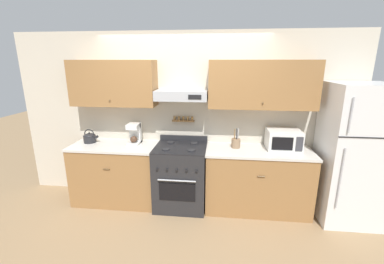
# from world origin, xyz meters

# --- Properties ---
(ground_plane) EXTENTS (16.00, 16.00, 0.00)m
(ground_plane) POSITION_xyz_m (0.00, 0.00, 0.00)
(ground_plane) COLOR #937551
(wall_back) EXTENTS (5.20, 0.46, 2.55)m
(wall_back) POSITION_xyz_m (0.05, 0.61, 1.47)
(wall_back) COLOR beige
(wall_back) RESTS_ON ground_plane
(counter_left) EXTENTS (1.28, 0.66, 0.92)m
(counter_left) POSITION_xyz_m (-1.01, 0.33, 0.46)
(counter_left) COLOR olive
(counter_left) RESTS_ON ground_plane
(counter_right) EXTENTS (1.49, 0.66, 0.92)m
(counter_right) POSITION_xyz_m (1.12, 0.33, 0.46)
(counter_right) COLOR olive
(counter_right) RESTS_ON ground_plane
(stove_range) EXTENTS (0.74, 0.71, 1.01)m
(stove_range) POSITION_xyz_m (0.00, 0.30, 0.47)
(stove_range) COLOR #232326
(stove_range) RESTS_ON ground_plane
(refrigerator) EXTENTS (0.76, 0.78, 1.87)m
(refrigerator) POSITION_xyz_m (2.32, 0.26, 0.93)
(refrigerator) COLOR white
(refrigerator) RESTS_ON ground_plane
(tea_kettle) EXTENTS (0.24, 0.18, 0.21)m
(tea_kettle) POSITION_xyz_m (-1.42, 0.40, 0.99)
(tea_kettle) COLOR #232326
(tea_kettle) RESTS_ON counter_left
(coffee_maker) EXTENTS (0.17, 0.23, 0.31)m
(coffee_maker) POSITION_xyz_m (-0.72, 0.43, 1.07)
(coffee_maker) COLOR white
(coffee_maker) RESTS_ON counter_left
(microwave) EXTENTS (0.46, 0.40, 0.28)m
(microwave) POSITION_xyz_m (1.45, 0.42, 1.06)
(microwave) COLOR white
(microwave) RESTS_ON counter_right
(utensil_crock) EXTENTS (0.13, 0.13, 0.29)m
(utensil_crock) POSITION_xyz_m (0.79, 0.40, 0.99)
(utensil_crock) COLOR #8E7051
(utensil_crock) RESTS_ON counter_right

